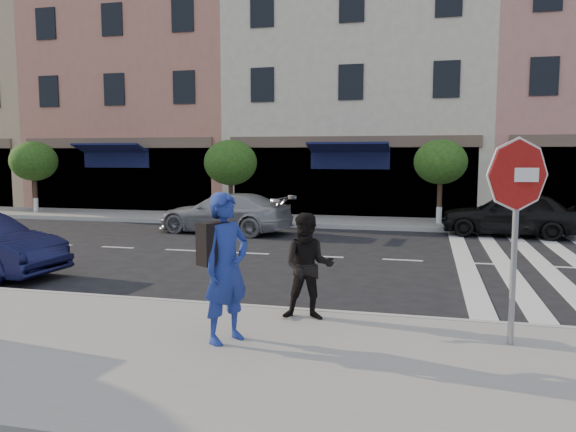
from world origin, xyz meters
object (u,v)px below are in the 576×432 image
Objects in this scene: photographer at (226,268)px; stop_sign at (517,196)px; car_far_mid at (511,214)px; walker at (308,266)px; car_far_left at (225,213)px.

stop_sign is at bearing -48.85° from photographer.
walker is at bearing -15.69° from car_far_mid.
photographer reaches higher than car_far_mid.
walker is 0.35× the size of car_far_left.
photographer is 1.23× the size of walker.
stop_sign is 3.90m from photographer.
photographer reaches higher than car_far_left.
stop_sign is 1.36× the size of photographer.
stop_sign reaches higher than photographer.
car_far_left is at bearing 49.94° from photographer.
stop_sign is 0.59× the size of car_far_left.
stop_sign reaches higher than car_far_left.
car_far_left is (-4.90, 9.60, -0.30)m from walker.
walker is 11.94m from car_far_mid.
car_far_mid is (9.29, 1.50, 0.07)m from car_far_left.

